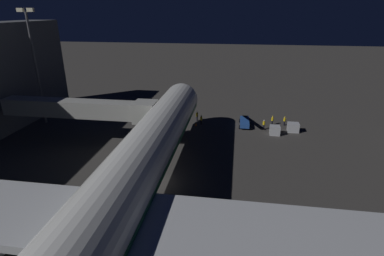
# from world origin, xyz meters

# --- Properties ---
(ground_plane) EXTENTS (320.00, 320.00, 0.00)m
(ground_plane) POSITION_xyz_m (0.00, 0.00, 0.00)
(ground_plane) COLOR #383533
(airliner_at_gate) EXTENTS (51.35, 64.46, 17.48)m
(airliner_at_gate) POSITION_xyz_m (0.00, 11.58, 5.28)
(airliner_at_gate) COLOR silver
(airliner_at_gate) RESTS_ON ground_plane
(jet_bridge) EXTENTS (24.32, 3.40, 6.92)m
(jet_bridge) POSITION_xyz_m (12.92, -10.48, 5.39)
(jet_bridge) COLOR #9E9E99
(jet_bridge) RESTS_ON ground_plane
(apron_floodlight_mast) EXTENTS (2.90, 0.50, 19.77)m
(apron_floodlight_mast) POSITION_xyz_m (25.50, -17.42, 11.35)
(apron_floodlight_mast) COLOR #59595E
(apron_floodlight_mast) RESTS_ON ground_plane
(belt_loader) EXTENTS (1.96, 8.14, 3.41)m
(belt_loader) POSITION_xyz_m (-10.83, -21.19, 0.85)
(belt_loader) COLOR #234C9E
(belt_loader) RESTS_ON ground_plane
(baggage_container_near_belt) EXTENTS (1.64, 1.53, 1.52)m
(baggage_container_near_belt) POSITION_xyz_m (-15.77, -17.76, 0.76)
(baggage_container_near_belt) COLOR #B7BABF
(baggage_container_near_belt) RESTS_ON ground_plane
(baggage_container_mid_row) EXTENTS (1.85, 1.51, 1.55)m
(baggage_container_mid_row) POSITION_xyz_m (-19.00, -19.56, 0.78)
(baggage_container_mid_row) COLOR #B7BABF
(baggage_container_mid_row) RESTS_ON ground_plane
(ground_crew_near_nose_gear) EXTENTS (0.40, 0.40, 1.74)m
(ground_crew_near_nose_gear) POSITION_xyz_m (-3.05, -20.68, 0.96)
(ground_crew_near_nose_gear) COLOR black
(ground_crew_near_nose_gear) RESTS_ON ground_plane
(ground_crew_by_belt_loader) EXTENTS (0.40, 0.40, 1.78)m
(ground_crew_by_belt_loader) POSITION_xyz_m (-2.02, -22.58, 0.98)
(ground_crew_by_belt_loader) COLOR black
(ground_crew_by_belt_loader) RESTS_ON ground_plane
(ground_crew_marshaller_fwd) EXTENTS (0.40, 0.40, 1.77)m
(ground_crew_marshaller_fwd) POSITION_xyz_m (-14.11, -19.84, 0.98)
(ground_crew_marshaller_fwd) COLOR black
(ground_crew_marshaller_fwd) RESTS_ON ground_plane
(ground_crew_under_port_wing) EXTENTS (0.40, 0.40, 1.70)m
(ground_crew_under_port_wing) POSITION_xyz_m (-17.94, -22.43, 0.93)
(ground_crew_under_port_wing) COLOR black
(ground_crew_under_port_wing) RESTS_ON ground_plane
(ground_crew_walking_aft) EXTENTS (0.40, 0.40, 1.74)m
(ground_crew_walking_aft) POSITION_xyz_m (-15.80, -22.33, 0.96)
(ground_crew_walking_aft) COLOR black
(ground_crew_walking_aft) RESTS_ON ground_plane
(traffic_cone_nose_port) EXTENTS (0.36, 0.36, 0.55)m
(traffic_cone_nose_port) POSITION_xyz_m (-2.20, -19.83, 0.28)
(traffic_cone_nose_port) COLOR orange
(traffic_cone_nose_port) RESTS_ON ground_plane
(traffic_cone_nose_starboard) EXTENTS (0.36, 0.36, 0.55)m
(traffic_cone_nose_starboard) POSITION_xyz_m (2.20, -19.83, 0.28)
(traffic_cone_nose_starboard) COLOR orange
(traffic_cone_nose_starboard) RESTS_ON ground_plane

